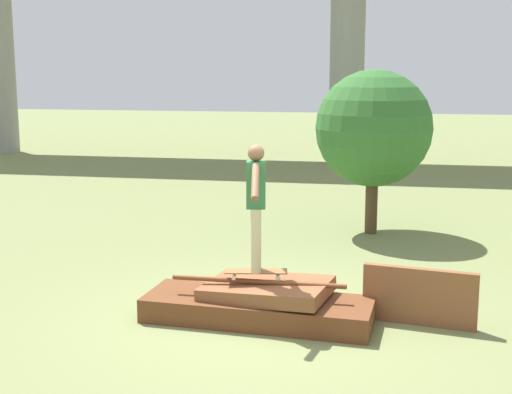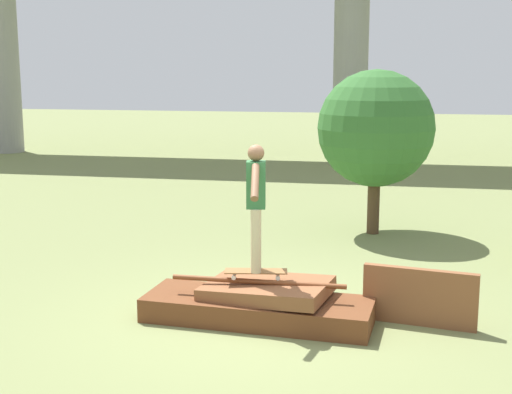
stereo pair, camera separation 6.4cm
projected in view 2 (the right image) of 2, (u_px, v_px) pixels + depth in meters
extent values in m
plane|color=olive|center=(258.00, 321.00, 8.50)|extent=(80.00, 80.00, 0.00)
cube|color=brown|center=(258.00, 309.00, 8.47)|extent=(2.77, 1.10, 0.28)
cube|color=brown|center=(267.00, 289.00, 8.49)|extent=(1.61, 1.20, 0.24)
cylinder|color=brown|center=(258.00, 282.00, 8.41)|extent=(2.09, 0.06, 0.06)
cube|color=brown|center=(420.00, 297.00, 8.30)|extent=(1.32, 0.33, 0.68)
cube|color=brown|center=(256.00, 271.00, 8.46)|extent=(0.77, 0.34, 0.01)
cylinder|color=silver|center=(278.00, 273.00, 8.55)|extent=(0.06, 0.04, 0.05)
cylinder|color=silver|center=(278.00, 278.00, 8.36)|extent=(0.06, 0.04, 0.05)
cylinder|color=silver|center=(235.00, 273.00, 8.57)|extent=(0.06, 0.04, 0.05)
cylinder|color=silver|center=(234.00, 278.00, 8.38)|extent=(0.06, 0.04, 0.05)
cylinder|color=#C6B78E|center=(256.00, 238.00, 8.47)|extent=(0.12, 0.12, 0.76)
cylinder|color=#C6B78E|center=(256.00, 241.00, 8.30)|extent=(0.12, 0.12, 0.76)
cube|color=#2D6638|center=(256.00, 185.00, 8.27)|extent=(0.25, 0.24, 0.55)
sphere|color=brown|center=(256.00, 153.00, 8.20)|extent=(0.19, 0.19, 0.19)
cylinder|color=brown|center=(257.00, 173.00, 8.57)|extent=(0.17, 0.50, 0.37)
cylinder|color=brown|center=(255.00, 182.00, 7.94)|extent=(0.17, 0.50, 0.37)
cylinder|color=gray|center=(2.00, 52.00, 24.84)|extent=(1.10, 1.10, 7.02)
cylinder|color=gray|center=(351.00, 50.00, 22.50)|extent=(1.10, 1.10, 7.02)
cylinder|color=#4C3823|center=(373.00, 206.00, 12.89)|extent=(0.22, 0.22, 1.03)
sphere|color=#336B2D|center=(376.00, 128.00, 12.64)|extent=(2.08, 2.08, 2.08)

